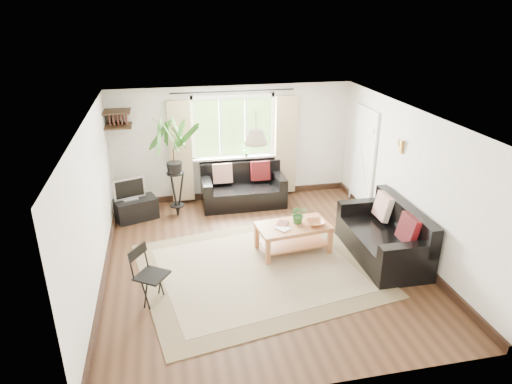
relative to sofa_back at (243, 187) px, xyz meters
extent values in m
plane|color=#321D10|center=(-0.11, -2.27, -0.40)|extent=(5.50, 5.50, 0.00)
plane|color=white|center=(-0.11, -2.27, 2.00)|extent=(5.50, 5.50, 0.00)
cube|color=beige|center=(-0.11, 0.48, 0.80)|extent=(5.00, 0.02, 2.40)
cube|color=beige|center=(-0.11, -5.02, 0.80)|extent=(5.00, 0.02, 2.40)
cube|color=beige|center=(-2.61, -2.27, 0.80)|extent=(0.02, 5.50, 2.40)
cube|color=beige|center=(2.39, -2.27, 0.80)|extent=(0.02, 5.50, 2.40)
cube|color=beige|center=(-0.23, -2.55, -0.39)|extent=(3.99, 3.59, 0.02)
cube|color=silver|center=(2.36, -0.57, 0.60)|extent=(0.06, 0.96, 2.06)
imported|color=#285A24|center=(0.58, -2.02, 0.25)|extent=(0.30, 0.27, 0.32)
imported|color=#A36238|center=(0.84, -2.16, 0.13)|extent=(0.30, 0.30, 0.07)
imported|color=white|center=(0.19, -2.24, 0.10)|extent=(0.28, 0.30, 0.02)
imported|color=brown|center=(0.22, -1.99, 0.11)|extent=(0.27, 0.30, 0.02)
cube|color=black|center=(-2.17, -0.25, -0.19)|extent=(0.88, 0.67, 0.42)
imported|color=#2D6023|center=(0.14, 0.36, 0.67)|extent=(0.14, 0.10, 0.27)
camera|label=1|loc=(-1.52, -8.64, 3.54)|focal=32.00mm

